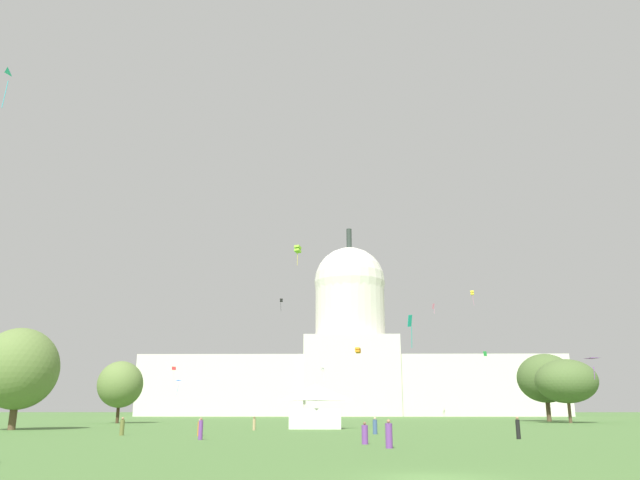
# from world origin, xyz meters

# --- Properties ---
(ground_plane) EXTENTS (800.00, 800.00, 0.00)m
(ground_plane) POSITION_xyz_m (0.00, 0.00, 0.00)
(ground_plane) COLOR #4C7538
(capitol_building) EXTENTS (133.97, 28.52, 62.82)m
(capitol_building) POSITION_xyz_m (3.16, 184.35, 16.62)
(capitol_building) COLOR silver
(capitol_building) RESTS_ON ground_plane
(event_tent) EXTENTS (6.55, 4.66, 5.23)m
(event_tent) POSITION_xyz_m (-5.41, 54.68, 2.63)
(event_tent) COLOR white
(event_tent) RESTS_ON ground_plane
(tree_east_mid) EXTENTS (11.43, 9.95, 10.62)m
(tree_east_mid) POSITION_xyz_m (36.99, 86.42, 6.91)
(tree_east_mid) COLOR brown
(tree_east_mid) RESTS_ON ground_plane
(tree_east_near) EXTENTS (14.63, 14.58, 12.63)m
(tree_east_near) POSITION_xyz_m (37.86, 99.48, 8.00)
(tree_east_near) COLOR brown
(tree_east_near) RESTS_ON ground_plane
(tree_west_far) EXTENTS (10.80, 10.71, 10.16)m
(tree_west_far) POSITION_xyz_m (-39.08, 83.38, 6.30)
(tree_west_far) COLOR #42301E
(tree_west_far) RESTS_ON ground_plane
(tree_west_near) EXTENTS (12.22, 12.14, 11.61)m
(tree_west_near) POSITION_xyz_m (-40.05, 50.05, 6.88)
(tree_west_near) COLOR brown
(tree_west_near) RESTS_ON ground_plane
(person_tan_edge_west) EXTENTS (0.44, 0.44, 1.50)m
(person_tan_edge_west) POSITION_xyz_m (-12.22, 49.32, 0.70)
(person_tan_edge_west) COLOR tan
(person_tan_edge_west) RESTS_ON ground_plane
(person_denim_near_tent) EXTENTS (0.61, 0.61, 1.56)m
(person_denim_near_tent) POSITION_xyz_m (0.63, 38.62, 0.70)
(person_denim_near_tent) COLOR #3D5684
(person_denim_near_tent) RESTS_ON ground_plane
(person_purple_lawn_far_left) EXTENTS (0.58, 0.58, 1.72)m
(person_purple_lawn_far_left) POSITION_xyz_m (-0.02, 17.02, 0.78)
(person_purple_lawn_far_left) COLOR #703D93
(person_purple_lawn_far_left) RESTS_ON ground_plane
(person_orange_back_left) EXTENTS (0.52, 0.52, 1.47)m
(person_orange_back_left) POSITION_xyz_m (-15.29, 34.25, 0.67)
(person_orange_back_left) COLOR orange
(person_orange_back_left) RESTS_ON ground_plane
(person_purple_near_tree_east) EXTENTS (0.43, 0.43, 1.68)m
(person_purple_near_tree_east) POSITION_xyz_m (-13.84, 27.53, 0.78)
(person_purple_near_tree_east) COLOR #703D93
(person_purple_near_tree_east) RESTS_ON ground_plane
(person_olive_front_right) EXTENTS (0.51, 0.51, 1.61)m
(person_olive_front_right) POSITION_xyz_m (-22.65, 35.52, 0.74)
(person_olive_front_right) COLOR olive
(person_olive_front_right) RESTS_ON ground_plane
(person_purple_front_left) EXTENTS (0.57, 0.57, 1.48)m
(person_purple_front_left) POSITION_xyz_m (-1.27, 21.38, 0.66)
(person_purple_front_left) COLOR #703D93
(person_purple_front_left) RESTS_ON ground_plane
(person_black_deep_crowd) EXTENTS (0.47, 0.47, 1.73)m
(person_black_deep_crowd) POSITION_xyz_m (11.45, 29.04, 0.81)
(person_black_deep_crowd) COLOR black
(person_black_deep_crowd) RESTS_ON ground_plane
(kite_blue_low) EXTENTS (1.46, 1.06, 2.89)m
(kite_blue_low) POSITION_xyz_m (-38.71, 122.70, 7.95)
(kite_blue_low) COLOR blue
(kite_green_low) EXTENTS (1.00, 1.05, 1.35)m
(kite_green_low) POSITION_xyz_m (39.15, 150.28, 16.94)
(kite_green_low) COLOR green
(kite_red_low) EXTENTS (0.86, 0.66, 3.99)m
(kite_red_low) POSITION_xyz_m (-35.10, 103.41, 9.55)
(kite_red_low) COLOR red
(kite_lime_mid) EXTENTS (1.49, 1.53, 4.05)m
(kite_lime_mid) POSITION_xyz_m (-9.88, 94.10, 32.48)
(kite_lime_mid) COLOR #8CD133
(kite_black_mid) EXTENTS (0.87, 0.93, 3.56)m
(kite_black_mid) POSITION_xyz_m (-17.10, 146.58, 31.32)
(kite_black_mid) COLOR black
(kite_orange_low) EXTENTS (0.85, 0.89, 0.80)m
(kite_orange_low) POSITION_xyz_m (0.18, 62.33, 10.03)
(kite_orange_low) COLOR orange
(kite_white_low) EXTENTS (1.07, 1.12, 3.89)m
(kite_white_low) POSITION_xyz_m (-5.59, 147.93, 12.86)
(kite_white_low) COLOR white
(kite_pink_mid) EXTENTS (0.81, 0.73, 2.83)m
(kite_pink_mid) POSITION_xyz_m (24.98, 146.82, 29.48)
(kite_pink_mid) COLOR pink
(kite_cyan_high) EXTENTS (1.07, 1.65, 4.10)m
(kite_cyan_high) POSITION_xyz_m (-39.49, 37.38, 37.67)
(kite_cyan_high) COLOR #33BCDB
(kite_violet_low) EXTENTS (1.71, 1.56, 2.56)m
(kite_violet_low) POSITION_xyz_m (30.90, 60.55, 8.47)
(kite_violet_low) COLOR purple
(kite_turquoise_low) EXTENTS (0.59, 0.82, 3.76)m
(kite_turquoise_low) POSITION_xyz_m (5.51, 47.42, 11.65)
(kite_turquoise_low) COLOR teal
(kite_yellow_mid) EXTENTS (1.06, 1.08, 3.95)m
(kite_yellow_mid) POSITION_xyz_m (34.58, 141.23, 32.27)
(kite_yellow_mid) COLOR yellow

